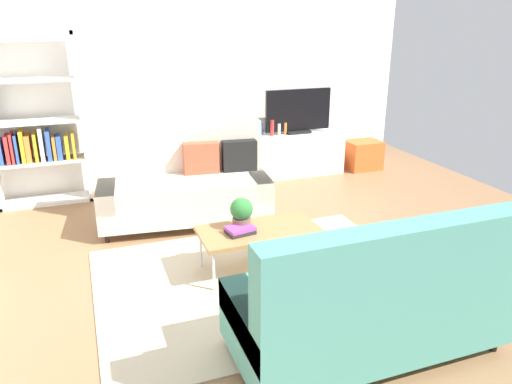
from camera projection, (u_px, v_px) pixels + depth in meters
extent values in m
plane|color=#936B47|center=(262.00, 262.00, 4.76)|extent=(7.68, 7.68, 0.00)
cube|color=white|center=(190.00, 78.00, 6.74)|extent=(6.40, 0.12, 2.90)
cube|color=beige|center=(261.00, 280.00, 4.43)|extent=(2.90, 2.20, 0.01)
cube|color=beige|center=(185.00, 196.00, 5.57)|extent=(1.98, 1.05, 0.44)
cube|color=beige|center=(180.00, 147.00, 5.70)|extent=(1.91, 0.41, 0.56)
cube|color=beige|center=(257.00, 182.00, 5.73)|extent=(0.29, 0.86, 0.22)
cube|color=beige|center=(107.00, 193.00, 5.35)|extent=(0.29, 0.86, 0.22)
cylinder|color=black|center=(266.00, 222.00, 5.55)|extent=(0.05, 0.05, 0.10)
cylinder|color=black|center=(107.00, 238.00, 5.16)|extent=(0.05, 0.05, 0.10)
cylinder|color=black|center=(252.00, 202.00, 6.17)|extent=(0.05, 0.05, 0.10)
cylinder|color=black|center=(110.00, 214.00, 5.78)|extent=(0.05, 0.05, 0.10)
cube|color=black|center=(239.00, 156.00, 5.72)|extent=(0.41, 0.18, 0.36)
cube|color=#D84C33|center=(201.00, 158.00, 5.62)|extent=(0.41, 0.18, 0.36)
cube|color=teal|center=(366.00, 310.00, 3.42)|extent=(1.90, 0.84, 0.44)
cube|color=teal|center=(401.00, 268.00, 2.96)|extent=(1.90, 0.20, 0.56)
cube|color=teal|center=(252.00, 322.00, 3.10)|extent=(0.20, 0.84, 0.22)
cube|color=teal|center=(465.00, 276.00, 3.65)|extent=(0.20, 0.84, 0.22)
cylinder|color=black|center=(234.00, 341.00, 3.53)|extent=(0.05, 0.05, 0.10)
cylinder|color=black|center=(431.00, 296.00, 4.09)|extent=(0.05, 0.05, 0.10)
cylinder|color=black|center=(494.00, 344.00, 3.49)|extent=(0.05, 0.05, 0.10)
cube|color=#D84C33|center=(288.00, 288.00, 2.94)|extent=(0.40, 0.14, 0.36)
cube|color=#9E7042|center=(259.00, 231.00, 4.48)|extent=(1.10, 0.56, 0.04)
cylinder|color=silver|center=(201.00, 249.00, 4.60)|extent=(0.02, 0.02, 0.38)
cylinder|color=silver|center=(297.00, 234.00, 4.92)|extent=(0.02, 0.02, 0.38)
cylinder|color=silver|center=(214.00, 272.00, 4.19)|extent=(0.02, 0.02, 0.38)
cylinder|color=silver|center=(318.00, 254.00, 4.51)|extent=(0.02, 0.02, 0.38)
cube|color=silver|center=(296.00, 154.00, 7.30)|extent=(1.40, 0.44, 0.64)
cube|color=black|center=(298.00, 132.00, 7.17)|extent=(0.36, 0.20, 0.04)
cube|color=black|center=(298.00, 110.00, 7.06)|extent=(1.00, 0.05, 0.60)
cube|color=white|center=(81.00, 119.00, 6.11)|extent=(0.04, 0.36, 2.10)
cube|color=white|center=(22.00, 33.00, 5.59)|extent=(1.10, 0.36, 0.04)
cube|color=white|center=(48.00, 200.00, 6.29)|extent=(1.10, 0.36, 0.04)
cube|color=white|center=(42.00, 161.00, 6.11)|extent=(1.02, 0.36, 0.03)
cube|color=white|center=(36.00, 122.00, 5.94)|extent=(1.02, 0.36, 0.03)
cube|color=white|center=(29.00, 80.00, 5.77)|extent=(1.02, 0.36, 0.03)
cube|color=#3359B2|center=(1.00, 151.00, 5.92)|extent=(0.04, 0.29, 0.31)
cube|color=red|center=(8.00, 149.00, 5.93)|extent=(0.04, 0.29, 0.34)
cube|color=red|center=(13.00, 148.00, 5.95)|extent=(0.03, 0.29, 0.37)
cube|color=#3359B2|center=(17.00, 148.00, 5.96)|extent=(0.03, 0.29, 0.35)
cube|color=gold|center=(23.00, 146.00, 5.98)|extent=(0.04, 0.29, 0.39)
cube|color=orange|center=(28.00, 148.00, 6.01)|extent=(0.06, 0.29, 0.33)
cube|color=gold|center=(36.00, 147.00, 6.03)|extent=(0.04, 0.29, 0.35)
cube|color=silver|center=(42.00, 143.00, 6.04)|extent=(0.05, 0.29, 0.42)
cube|color=#3359B2|center=(49.00, 144.00, 6.08)|extent=(0.05, 0.29, 0.38)
cube|color=orange|center=(55.00, 147.00, 6.11)|extent=(0.04, 0.29, 0.29)
cube|color=#3359B2|center=(59.00, 147.00, 6.13)|extent=(0.06, 0.29, 0.29)
cube|color=gold|center=(67.00, 146.00, 6.16)|extent=(0.04, 0.29, 0.29)
cube|color=gold|center=(74.00, 145.00, 6.18)|extent=(0.03, 0.29, 0.32)
cube|color=orange|center=(363.00, 155.00, 7.60)|extent=(0.52, 0.40, 0.44)
cylinder|color=brown|center=(242.00, 223.00, 4.47)|extent=(0.17, 0.17, 0.11)
sphere|color=#2D7233|center=(241.00, 209.00, 4.43)|extent=(0.21, 0.21, 0.21)
cube|color=#262626|center=(240.00, 232.00, 4.38)|extent=(0.26, 0.21, 0.03)
cube|color=purple|center=(240.00, 228.00, 4.37)|extent=(0.27, 0.22, 0.03)
cylinder|color=#4C72B2|center=(259.00, 129.00, 7.02)|extent=(0.11, 0.11, 0.17)
cylinder|color=red|center=(272.00, 128.00, 6.99)|extent=(0.06, 0.06, 0.23)
cylinder|color=silver|center=(279.00, 129.00, 7.03)|extent=(0.05, 0.05, 0.17)
cylinder|color=orange|center=(285.00, 128.00, 7.06)|extent=(0.04, 0.04, 0.17)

